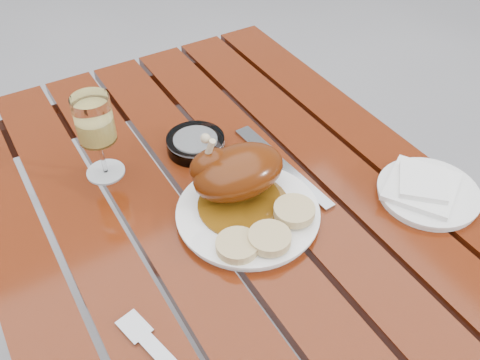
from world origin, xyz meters
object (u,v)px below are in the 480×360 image
table (241,338)px  ashtray (196,144)px  wine_glass (98,138)px  side_plate (428,193)px  dinner_plate (248,214)px

table → ashtray: size_ratio=10.54×
table → wine_glass: (-0.16, 0.24, 0.46)m
wine_glass → ashtray: size_ratio=1.47×
side_plate → ashtray: 0.44m
table → dinner_plate: (0.01, 0.00, 0.38)m
side_plate → ashtray: (-0.30, 0.33, 0.01)m
table → ashtray: ashtray is taller
side_plate → dinner_plate: bearing=158.4°
table → wine_glass: 0.54m
table → dinner_plate: bearing=7.1°
wine_glass → dinner_plate: bearing=-54.1°
dinner_plate → side_plate: dinner_plate is taller
wine_glass → ashtray: (0.18, -0.02, -0.07)m
ashtray → wine_glass: bearing=172.1°
table → side_plate: (0.32, -0.12, 0.38)m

